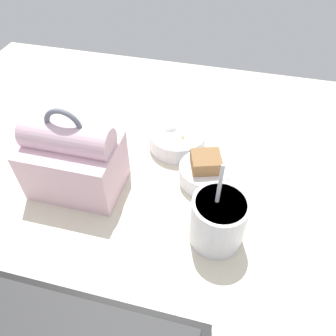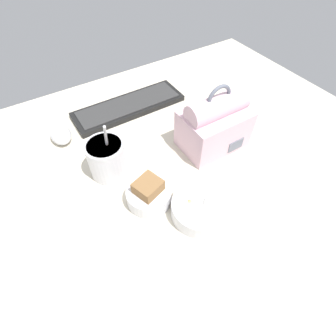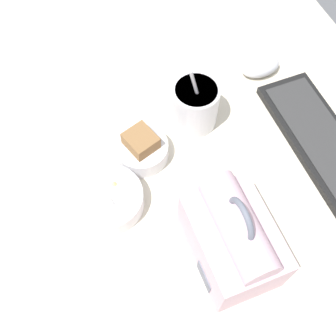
{
  "view_description": "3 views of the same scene",
  "coord_description": "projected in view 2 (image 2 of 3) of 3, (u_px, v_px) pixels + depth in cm",
  "views": [
    {
      "loc": [
        -13.7,
        44.02,
        55.99
      ],
      "look_at": [
        -2.26,
        -1.93,
        7.0
      ],
      "focal_mm": 35.0,
      "sensor_mm": 36.0,
      "label": 1
    },
    {
      "loc": [
        -25.22,
        -38.53,
        57.88
      ],
      "look_at": [
        -2.26,
        -1.93,
        7.0
      ],
      "focal_mm": 28.0,
      "sensor_mm": 36.0,
      "label": 2
    },
    {
      "loc": [
        34.84,
        -16.54,
        79.04
      ],
      "look_at": [
        -2.26,
        -1.93,
        7.0
      ],
      "focal_mm": 45.0,
      "sensor_mm": 36.0,
      "label": 3
    }
  ],
  "objects": [
    {
      "name": "desk_surface",
      "position": [
        171.0,
        174.0,
        0.73
      ],
      "size": [
        140.0,
        110.0,
        2.0
      ],
      "color": "beige",
      "rests_on": "ground"
    },
    {
      "name": "computer_mouse",
      "position": [
        60.0,
        134.0,
        0.79
      ],
      "size": [
        6.02,
        9.47,
        3.94
      ],
      "color": "silver",
      "rests_on": "desk_surface"
    },
    {
      "name": "bento_bowl_sandwich",
      "position": [
        149.0,
        194.0,
        0.64
      ],
      "size": [
        11.09,
        11.09,
        7.32
      ],
      "color": "silver",
      "rests_on": "desk_surface"
    },
    {
      "name": "soup_cup",
      "position": [
        107.0,
        158.0,
        0.68
      ],
      "size": [
        9.97,
        9.97,
        17.5
      ],
      "color": "silver",
      "rests_on": "desk_surface"
    },
    {
      "name": "keyboard",
      "position": [
        129.0,
        106.0,
        0.9
      ],
      "size": [
        37.98,
        12.45,
        2.1
      ],
      "color": "black",
      "rests_on": "desk_surface"
    },
    {
      "name": "bento_bowl_snacks",
      "position": [
        200.0,
        208.0,
        0.62
      ],
      "size": [
        13.6,
        13.6,
        5.86
      ],
      "color": "silver",
      "rests_on": "desk_surface"
    },
    {
      "name": "lunch_bag",
      "position": [
        214.0,
        125.0,
        0.74
      ],
      "size": [
        18.59,
        13.29,
        20.12
      ],
      "color": "beige",
      "rests_on": "desk_surface"
    }
  ]
}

